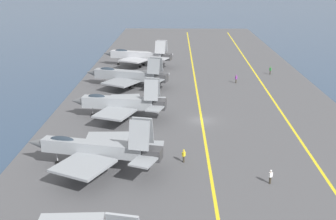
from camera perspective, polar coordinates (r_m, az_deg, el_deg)
ground_plane at (r=65.45m, az=4.57°, el=-1.72°), size 2000.00×2000.00×0.00m
carrier_deck at (r=65.38m, az=4.58°, el=-1.56°), size 212.68×47.92×0.40m
deck_stripe_foul_line at (r=67.41m, az=15.84°, el=-1.42°), size 191.38×3.91×0.01m
deck_stripe_centerline at (r=65.31m, az=4.58°, el=-1.39°), size 191.41×0.36×0.01m
parked_jet_second at (r=49.15m, az=-9.67°, el=-5.16°), size 13.36×16.40×6.71m
parked_jet_third at (r=65.67m, az=-6.49°, el=0.99°), size 13.30×15.16×6.55m
parked_jet_fourth at (r=83.67m, az=-5.55°, el=4.71°), size 13.17×17.26×6.16m
parked_jet_fifth at (r=101.34m, az=-4.07°, el=7.42°), size 11.98×17.26×6.52m
crew_green_vest at (r=96.32m, az=13.69°, el=5.28°), size 0.45×0.45×1.79m
crew_white_vest at (r=47.45m, az=13.71°, el=-8.68°), size 0.41×0.46×1.65m
crew_yellow_vest at (r=50.95m, az=2.15°, el=-6.15°), size 0.46×0.44×1.69m
crew_purple_vest at (r=87.42m, az=9.21°, el=4.23°), size 0.44×0.46×1.75m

